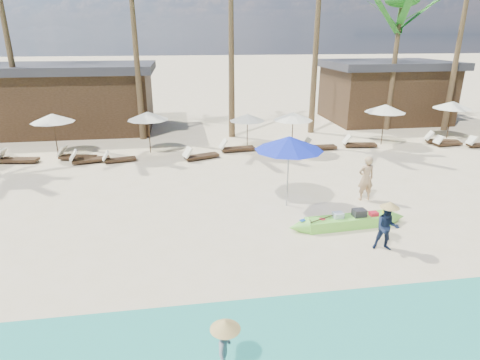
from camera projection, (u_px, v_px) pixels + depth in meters
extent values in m
plane|color=beige|center=(223.00, 249.00, 12.03)|extent=(240.00, 240.00, 0.00)
cube|color=#72D942|center=(348.00, 222.00, 13.40)|extent=(2.96, 0.80, 0.35)
cube|color=white|center=(348.00, 221.00, 13.39)|extent=(2.54, 0.60, 0.16)
cube|color=#262628|center=(359.00, 214.00, 13.38)|extent=(0.44, 0.35, 0.32)
cube|color=silver|center=(338.00, 216.00, 13.29)|extent=(0.34, 0.30, 0.26)
cube|color=red|center=(373.00, 215.00, 13.46)|extent=(0.29, 0.25, 0.20)
cylinder|color=red|center=(322.00, 220.00, 13.20)|extent=(0.20, 0.20, 0.08)
cylinder|color=#262628|center=(317.00, 222.00, 13.07)|extent=(0.18, 0.18, 0.07)
sphere|color=#CABF7E|center=(308.00, 221.00, 13.04)|extent=(0.17, 0.17, 0.17)
cylinder|color=yellow|center=(384.00, 213.00, 13.67)|extent=(0.13, 0.13, 0.17)
cylinder|color=yellow|center=(389.00, 212.00, 13.71)|extent=(0.13, 0.13, 0.17)
imported|color=tan|center=(366.00, 178.00, 15.36)|extent=(0.66, 0.45, 1.76)
imported|color=#15213B|center=(387.00, 228.00, 11.80)|extent=(0.83, 0.73, 1.43)
imported|color=gray|center=(226.00, 348.00, 7.33)|extent=(0.53, 0.72, 0.99)
cylinder|color=#99999E|center=(288.00, 173.00, 14.67)|extent=(0.06, 0.06, 2.60)
cone|color=#1428C0|center=(289.00, 143.00, 14.29)|extent=(2.49, 2.49, 0.51)
cube|color=#3B2718|center=(19.00, 160.00, 20.08)|extent=(1.90, 0.83, 0.13)
cube|color=#EDE9C8|center=(1.00, 154.00, 19.96)|extent=(0.49, 0.64, 0.54)
cylinder|color=#3B2718|center=(55.00, 136.00, 20.93)|extent=(0.05, 0.05, 2.19)
cone|color=#EDE9C8|center=(52.00, 118.00, 20.61)|extent=(2.19, 2.19, 0.44)
cube|color=#3B2718|center=(78.00, 157.00, 20.54)|extent=(1.90, 1.00, 0.13)
cube|color=#EDE9C8|center=(62.00, 151.00, 20.50)|extent=(0.53, 0.67, 0.53)
cube|color=#3B2718|center=(91.00, 160.00, 20.11)|extent=(1.90, 1.00, 0.13)
cube|color=#EDE9C8|center=(73.00, 155.00, 19.72)|extent=(0.54, 0.67, 0.53)
cylinder|color=#3B2718|center=(149.00, 133.00, 21.53)|extent=(0.05, 0.05, 2.18)
cone|color=#EDE9C8|center=(148.00, 116.00, 21.21)|extent=(2.18, 2.18, 0.44)
cube|color=#3B2718|center=(120.00, 159.00, 20.24)|extent=(1.61, 0.81, 0.11)
cube|color=#EDE9C8|center=(106.00, 156.00, 19.92)|extent=(0.44, 0.56, 0.45)
cylinder|color=#3B2718|center=(247.00, 132.00, 22.12)|extent=(0.05, 0.05, 1.96)
cone|color=#EDE9C8|center=(247.00, 117.00, 21.83)|extent=(1.96, 1.96, 0.39)
cube|color=#3B2718|center=(202.00, 156.00, 20.71)|extent=(1.86, 1.13, 0.12)
cube|color=#EDE9C8|center=(187.00, 152.00, 20.26)|extent=(0.57, 0.67, 0.52)
cube|color=#3B2718|center=(238.00, 149.00, 22.06)|extent=(1.89, 0.79, 0.13)
cube|color=#EDE9C8|center=(223.00, 144.00, 21.75)|extent=(0.47, 0.63, 0.54)
cylinder|color=#3B2718|center=(292.00, 133.00, 21.65)|extent=(0.05, 0.05, 2.13)
cone|color=#EDE9C8|center=(293.00, 116.00, 21.34)|extent=(2.13, 2.13, 0.43)
cube|color=#3B2718|center=(291.00, 148.00, 22.12)|extent=(1.85, 0.73, 0.13)
cube|color=#EDE9C8|center=(278.00, 144.00, 21.84)|extent=(0.45, 0.62, 0.53)
cube|color=#3B2718|center=(320.00, 147.00, 22.36)|extent=(1.83, 0.63, 0.13)
cube|color=#EDE9C8|center=(307.00, 142.00, 22.12)|extent=(0.42, 0.60, 0.53)
cylinder|color=#3B2718|center=(383.00, 125.00, 23.15)|extent=(0.06, 0.06, 2.28)
cone|color=#EDE9C8|center=(385.00, 108.00, 22.81)|extent=(2.28, 2.28, 0.46)
cube|color=#3B2718|center=(360.00, 145.00, 22.89)|extent=(1.87, 0.86, 0.13)
cube|color=#EDE9C8|center=(347.00, 139.00, 22.79)|extent=(0.49, 0.64, 0.52)
cylinder|color=#3B2718|center=(450.00, 121.00, 24.49)|extent=(0.06, 0.06, 2.23)
cone|color=#EDE9C8|center=(453.00, 105.00, 24.16)|extent=(2.23, 2.23, 0.45)
cube|color=#3B2718|center=(443.00, 141.00, 23.61)|extent=(1.91, 1.07, 0.13)
cube|color=#EDE9C8|center=(429.00, 135.00, 23.60)|extent=(0.55, 0.68, 0.53)
cube|color=#3B2718|center=(448.00, 144.00, 23.16)|extent=(1.63, 0.65, 0.11)
cube|color=#EDE9C8|center=(438.00, 140.00, 22.91)|extent=(0.40, 0.55, 0.47)
cube|color=#EDE9C8|center=(471.00, 140.00, 22.68)|extent=(0.37, 0.54, 0.48)
cone|color=brown|center=(9.00, 46.00, 22.69)|extent=(0.40, 0.40, 10.89)
cone|color=brown|center=(136.00, 54.00, 23.09)|extent=(0.40, 0.40, 10.08)
cone|color=brown|center=(231.00, 43.00, 23.43)|extent=(0.40, 0.40, 11.26)
cone|color=brown|center=(317.00, 26.00, 24.20)|extent=(0.40, 0.40, 13.16)
cone|color=brown|center=(394.00, 68.00, 25.96)|extent=(0.40, 0.40, 8.07)
ellipsoid|color=#1E681A|center=(402.00, 0.00, 24.58)|extent=(2.08, 2.08, 0.88)
cone|color=brown|center=(458.00, 47.00, 25.28)|extent=(0.40, 0.40, 10.64)
cube|color=#3B2718|center=(73.00, 102.00, 26.50)|extent=(10.00, 6.00, 3.80)
cube|color=#2D2D33|center=(68.00, 68.00, 25.76)|extent=(10.80, 6.60, 0.50)
cube|color=#3B2718|center=(384.00, 94.00, 29.63)|extent=(8.00, 6.00, 3.80)
cube|color=#2D2D33|center=(388.00, 64.00, 28.89)|extent=(8.80, 6.60, 0.50)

